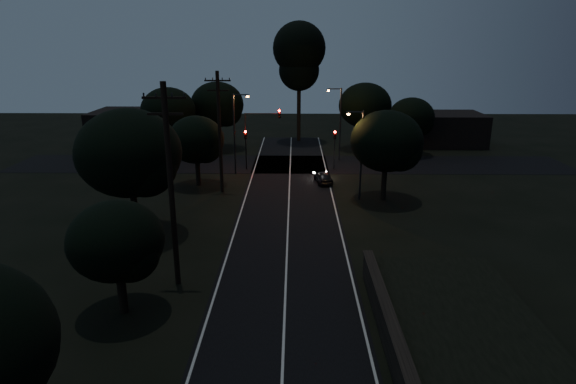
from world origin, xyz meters
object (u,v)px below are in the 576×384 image
object	(u,v)px
utility_pole_mid	(171,184)
utility_pole_far	(220,131)
streetlight_c	(360,149)
car	(323,177)
tall_pine	(299,56)
streetlight_b	(339,119)
streetlight_a	(236,128)
signal_right	(335,142)
signal_left	(246,142)
signal_mast	(262,128)

from	to	relation	value
utility_pole_mid	utility_pole_far	world-z (taller)	utility_pole_mid
streetlight_c	car	bearing A→B (deg)	118.46
tall_pine	streetlight_b	world-z (taller)	tall_pine
utility_pole_far	utility_pole_mid	bearing A→B (deg)	-90.00
tall_pine	streetlight_a	world-z (taller)	tall_pine
signal_right	utility_pole_mid	bearing A→B (deg)	-112.99
signal_left	car	bearing A→B (deg)	-33.37
tall_pine	utility_pole_far	bearing A→B (deg)	-106.93
utility_pole_mid	streetlight_c	size ratio (longest dim) A/B	1.47
signal_right	streetlight_b	world-z (taller)	streetlight_b
tall_pine	signal_right	distance (m)	17.48
signal_left	streetlight_b	size ratio (longest dim) A/B	0.51
streetlight_a	streetlight_c	size ratio (longest dim) A/B	1.07
utility_pole_mid	streetlight_a	distance (m)	23.04
signal_left	streetlight_a	world-z (taller)	streetlight_a
signal_right	car	xyz separation A→B (m)	(-1.40, -5.14, -2.26)
signal_left	tall_pine	bearing A→B (deg)	69.54
utility_pole_mid	streetlight_c	bearing A→B (deg)	51.74
signal_right	signal_mast	distance (m)	7.66
streetlight_b	signal_left	bearing A→B (deg)	-157.95
utility_pole_mid	signal_mast	distance (m)	25.22
streetlight_a	tall_pine	bearing A→B (deg)	69.64
car	streetlight_c	bearing A→B (deg)	110.45
signal_left	signal_right	distance (m)	9.20
utility_pole_mid	streetlight_b	xyz separation A→B (m)	(11.31, 29.00, -1.10)
utility_pole_far	streetlight_b	xyz separation A→B (m)	(11.31, 12.00, -0.85)
streetlight_b	streetlight_c	bearing A→B (deg)	-87.86
utility_pole_mid	utility_pole_far	xyz separation A→B (m)	(0.00, 17.00, -0.25)
tall_pine	car	distance (m)	22.81
signal_mast	streetlight_b	size ratio (longest dim) A/B	0.78
utility_pole_mid	utility_pole_far	distance (m)	17.00
utility_pole_mid	tall_pine	world-z (taller)	tall_pine
utility_pole_mid	streetlight_c	distance (m)	19.15
signal_left	streetlight_b	world-z (taller)	streetlight_b
signal_right	streetlight_c	xyz separation A→B (m)	(1.23, -9.99, 1.51)
signal_right	streetlight_a	world-z (taller)	streetlight_a
signal_right	streetlight_a	xyz separation A→B (m)	(-9.91, -1.99, 1.80)
utility_pole_mid	streetlight_b	world-z (taller)	utility_pole_mid
signal_left	signal_mast	world-z (taller)	signal_mast
tall_pine	signal_right	bearing A→B (deg)	-76.51
utility_pole_mid	signal_mast	xyz separation A→B (m)	(3.09, 24.99, -1.40)
streetlight_a	car	distance (m)	9.94
utility_pole_far	streetlight_c	distance (m)	12.05
utility_pole_far	signal_right	size ratio (longest dim) A/B	2.56
streetlight_b	streetlight_c	size ratio (longest dim) A/B	1.07
tall_pine	streetlight_c	bearing A→B (deg)	-79.07
tall_pine	signal_mast	distance (m)	16.90
signal_left	car	world-z (taller)	signal_left
streetlight_c	car	world-z (taller)	streetlight_c
tall_pine	signal_right	xyz separation A→B (m)	(3.60, -15.01, -8.21)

